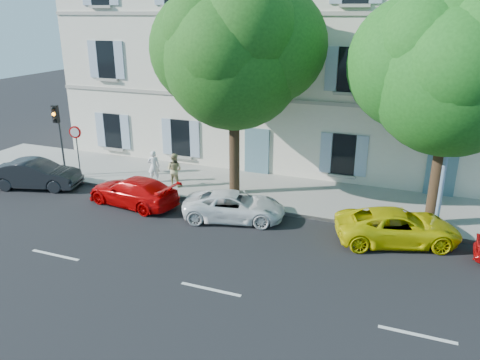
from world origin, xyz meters
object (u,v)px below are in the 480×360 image
at_px(road_sign, 76,141).
at_px(street_lamp, 455,101).
at_px(pedestrian_b, 174,170).
at_px(tree_left, 234,59).
at_px(car_yellow_supercar, 397,227).
at_px(pedestrian_a, 154,166).
at_px(car_red_coupe, 133,191).
at_px(car_white_coupe, 234,206).
at_px(car_dark_sedan, 36,174).
at_px(tree_right, 452,76).
at_px(traffic_light, 58,125).

relative_size(road_sign, street_lamp, 0.30).
bearing_deg(pedestrian_b, tree_left, -173.30).
bearing_deg(road_sign, tree_left, 5.83).
distance_m(car_yellow_supercar, street_lamp, 4.92).
bearing_deg(street_lamp, car_yellow_supercar, -133.17).
height_order(pedestrian_a, pedestrian_b, pedestrian_b).
distance_m(car_red_coupe, pedestrian_a, 2.64).
bearing_deg(tree_left, car_red_coupe, -145.15).
bearing_deg(car_white_coupe, tree_left, 7.39).
relative_size(tree_left, pedestrian_b, 5.81).
relative_size(car_dark_sedan, pedestrian_b, 2.58).
bearing_deg(tree_right, road_sign, -178.40).
distance_m(car_white_coupe, tree_right, 9.47).
xyz_separation_m(car_dark_sedan, car_white_coupe, (10.29, 0.03, -0.11)).
bearing_deg(car_red_coupe, pedestrian_b, 171.57).
xyz_separation_m(car_dark_sedan, road_sign, (1.22, 1.66, 1.38)).
bearing_deg(car_dark_sedan, tree_left, -90.43).
bearing_deg(car_white_coupe, tree_right, -88.57).
relative_size(car_red_coupe, traffic_light, 1.19).
distance_m(traffic_light, road_sign, 1.17).
bearing_deg(car_red_coupe, car_yellow_supercar, 101.00).
height_order(road_sign, pedestrian_a, road_sign).
relative_size(car_dark_sedan, road_sign, 1.57).
bearing_deg(pedestrian_a, car_red_coupe, 73.12).
relative_size(car_red_coupe, street_lamp, 0.49).
relative_size(car_red_coupe, road_sign, 1.63).
distance_m(tree_left, street_lamp, 8.80).
distance_m(car_dark_sedan, road_sign, 2.47).
height_order(car_white_coupe, tree_right, tree_right).
height_order(car_red_coupe, street_lamp, street_lamp).
bearing_deg(car_yellow_supercar, car_red_coupe, 73.04).
bearing_deg(street_lamp, traffic_light, -179.25).
bearing_deg(tree_right, street_lamp, -60.51).
xyz_separation_m(car_white_coupe, street_lamp, (7.74, 1.72, 4.54)).
relative_size(traffic_light, pedestrian_a, 2.30).
height_order(car_yellow_supercar, traffic_light, traffic_light).
relative_size(tree_left, tree_right, 1.04).
relative_size(tree_right, traffic_light, 2.48).
height_order(street_lamp, pedestrian_a, street_lamp).
bearing_deg(car_white_coupe, traffic_light, 67.42).
bearing_deg(road_sign, street_lamp, 0.33).
distance_m(car_dark_sedan, pedestrian_a, 5.64).
bearing_deg(car_dark_sedan, car_red_coupe, -106.78).
xyz_separation_m(car_white_coupe, pedestrian_a, (-5.20, 2.41, 0.37)).
relative_size(traffic_light, pedestrian_b, 2.25).
xyz_separation_m(car_white_coupe, car_yellow_supercar, (6.36, 0.26, 0.05)).
xyz_separation_m(car_yellow_supercar, pedestrian_b, (-10.34, 2.00, 0.33)).
distance_m(tree_right, street_lamp, 0.92).
distance_m(street_lamp, pedestrian_a, 13.61).
bearing_deg(pedestrian_a, car_yellow_supercar, 142.18).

